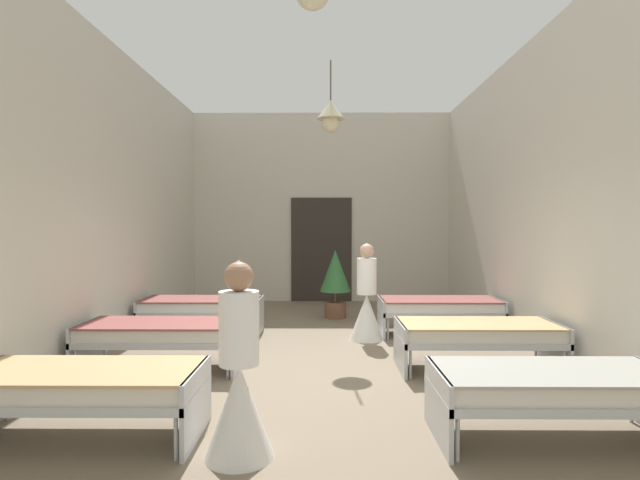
{
  "coord_description": "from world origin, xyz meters",
  "views": [
    {
      "loc": [
        0.05,
        -5.73,
        1.73
      ],
      "look_at": [
        0.0,
        1.12,
        1.54
      ],
      "focal_mm": 26.74,
      "sensor_mm": 36.0,
      "label": 1
    }
  ],
  "objects": [
    {
      "name": "bed_right_row_1",
      "position": [
        1.91,
        0.0,
        0.44
      ],
      "size": [
        1.9,
        0.84,
        0.57
      ],
      "color": "#B7BCC1",
      "rests_on": "ground"
    },
    {
      "name": "bed_right_row_0",
      "position": [
        1.91,
        -1.9,
        0.44
      ],
      "size": [
        1.9,
        0.84,
        0.57
      ],
      "color": "#B7BCC1",
      "rests_on": "ground"
    },
    {
      "name": "bed_left_row_1",
      "position": [
        -1.91,
        0.0,
        0.44
      ],
      "size": [
        1.9,
        0.84,
        0.57
      ],
      "color": "#B7BCC1",
      "rests_on": "ground"
    },
    {
      "name": "potted_plant",
      "position": [
        0.27,
        3.27,
        0.78
      ],
      "size": [
        0.58,
        0.58,
        1.29
      ],
      "color": "brown",
      "rests_on": "ground"
    },
    {
      "name": "room_shell",
      "position": [
        0.0,
        1.27,
        2.18
      ],
      "size": [
        6.32,
        10.86,
        4.36
      ],
      "color": "beige",
      "rests_on": "ground"
    },
    {
      "name": "bed_right_row_2",
      "position": [
        1.91,
        1.9,
        0.44
      ],
      "size": [
        1.9,
        0.84,
        0.57
      ],
      "color": "#B7BCC1",
      "rests_on": "ground"
    },
    {
      "name": "nurse_mid_aisle",
      "position": [
        -0.58,
        -2.2,
        0.53
      ],
      "size": [
        0.52,
        0.52,
        1.49
      ],
      "rotation": [
        0.0,
        0.0,
        0.95
      ],
      "color": "white",
      "rests_on": "ground"
    },
    {
      "name": "bed_left_row_2",
      "position": [
        -1.91,
        1.9,
        0.44
      ],
      "size": [
        1.9,
        0.84,
        0.57
      ],
      "color": "#B7BCC1",
      "rests_on": "ground"
    },
    {
      "name": "ground_plane",
      "position": [
        0.0,
        0.0,
        -0.05
      ],
      "size": [
        6.52,
        11.26,
        0.1
      ],
      "primitive_type": "cube",
      "color": "#7A6B56"
    },
    {
      "name": "bed_left_row_0",
      "position": [
        -1.91,
        -1.9,
        0.44
      ],
      "size": [
        1.9,
        0.84,
        0.57
      ],
      "color": "#B7BCC1",
      "rests_on": "ground"
    },
    {
      "name": "nurse_near_aisle",
      "position": [
        0.71,
        1.53,
        0.53
      ],
      "size": [
        0.52,
        0.52,
        1.49
      ],
      "rotation": [
        0.0,
        0.0,
        5.96
      ],
      "color": "white",
      "rests_on": "ground"
    }
  ]
}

